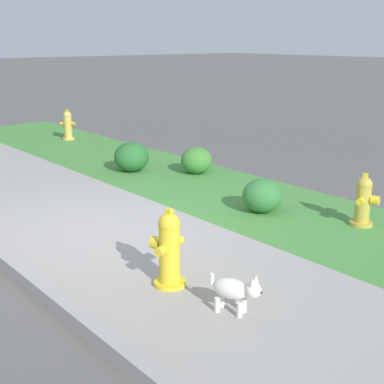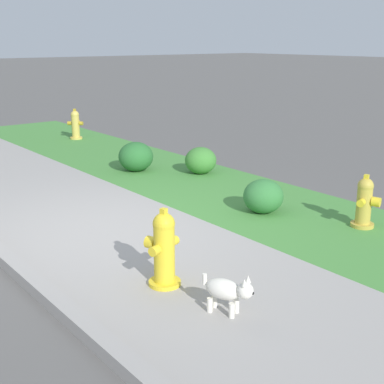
% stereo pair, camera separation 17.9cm
% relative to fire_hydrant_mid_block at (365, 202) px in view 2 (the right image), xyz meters
% --- Properties ---
extents(ground_plane, '(120.00, 120.00, 0.00)m').
position_rel_fire_hydrant_mid_block_xyz_m(ground_plane, '(-1.82, -2.64, -0.32)').
color(ground_plane, '#5B5956').
extents(sidewalk_pavement, '(18.00, 2.42, 0.01)m').
position_rel_fire_hydrant_mid_block_xyz_m(sidewalk_pavement, '(-1.82, -2.64, -0.32)').
color(sidewalk_pavement, '#9E9993').
rests_on(sidewalk_pavement, ground).
extents(grass_verge, '(18.00, 2.25, 0.01)m').
position_rel_fire_hydrant_mid_block_xyz_m(grass_verge, '(-1.82, -0.31, -0.32)').
color(grass_verge, '#47893D').
rests_on(grass_verge, ground).
extents(street_curb, '(18.00, 0.16, 0.12)m').
position_rel_fire_hydrant_mid_block_xyz_m(street_curb, '(-1.82, -3.94, -0.26)').
color(street_curb, '#9E9993').
rests_on(street_curb, ground).
extents(fire_hydrant_mid_block, '(0.35, 0.38, 0.68)m').
position_rel_fire_hydrant_mid_block_xyz_m(fire_hydrant_mid_block, '(0.00, 0.00, 0.00)').
color(fire_hydrant_mid_block, gold).
rests_on(fire_hydrant_mid_block, ground).
extents(fire_hydrant_at_driveway, '(0.34, 0.34, 0.71)m').
position_rel_fire_hydrant_mid_block_xyz_m(fire_hydrant_at_driveway, '(-7.83, -0.03, 0.02)').
color(fire_hydrant_at_driveway, gold).
rests_on(fire_hydrant_at_driveway, ground).
extents(fire_hydrant_across_street, '(0.36, 0.39, 0.78)m').
position_rel_fire_hydrant_mid_block_xyz_m(fire_hydrant_across_street, '(-0.20, -2.92, 0.05)').
color(fire_hydrant_across_street, yellow).
rests_on(fire_hydrant_across_street, ground).
extents(small_white_dog, '(0.44, 0.30, 0.38)m').
position_rel_fire_hydrant_mid_block_xyz_m(small_white_dog, '(0.59, -2.83, -0.10)').
color(small_white_dog, silver).
rests_on(small_white_dog, ground).
extents(shrub_bush_mid_verge, '(0.62, 0.62, 0.52)m').
position_rel_fire_hydrant_mid_block_xyz_m(shrub_bush_mid_verge, '(-4.27, -0.64, -0.06)').
color(shrub_bush_mid_verge, '#28662D').
rests_on(shrub_bush_mid_verge, ground).
extents(shrub_bush_near_lamp, '(0.55, 0.55, 0.47)m').
position_rel_fire_hydrant_mid_block_xyz_m(shrub_bush_near_lamp, '(-3.41, 0.15, -0.09)').
color(shrub_bush_near_lamp, '#3D7F33').
rests_on(shrub_bush_near_lamp, ground).
extents(shrub_bush_far_verge, '(0.54, 0.54, 0.46)m').
position_rel_fire_hydrant_mid_block_xyz_m(shrub_bush_far_verge, '(-1.19, -0.57, -0.09)').
color(shrub_bush_far_verge, '#337538').
rests_on(shrub_bush_far_verge, ground).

